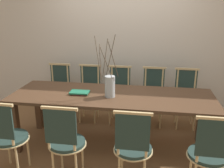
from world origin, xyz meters
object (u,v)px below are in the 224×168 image
at_px(book_stack, 80,92).
at_px(chair_far_center, 119,93).
at_px(vase_centerpiece, 110,86).
at_px(dining_table, 112,101).
at_px(chair_near_center, 133,146).

bearing_deg(book_stack, chair_far_center, 63.01).
bearing_deg(vase_centerpiece, dining_table, 78.05).
bearing_deg(dining_table, vase_centerpiece, -101.95).
bearing_deg(vase_centerpiece, chair_near_center, -63.20).
distance_m(dining_table, chair_near_center, 0.90).
height_order(dining_table, chair_near_center, chair_near_center).
distance_m(chair_far_center, book_stack, 0.99).
height_order(dining_table, chair_far_center, chair_far_center).
distance_m(dining_table, vase_centerpiece, 0.26).
xyz_separation_m(dining_table, book_stack, (-0.44, -0.04, 0.11)).
relative_size(chair_far_center, book_stack, 3.72).
distance_m(vase_centerpiece, book_stack, 0.45).
distance_m(chair_near_center, vase_centerpiece, 0.92).
height_order(chair_far_center, book_stack, chair_far_center).
bearing_deg(chair_far_center, vase_centerpiece, 89.36).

